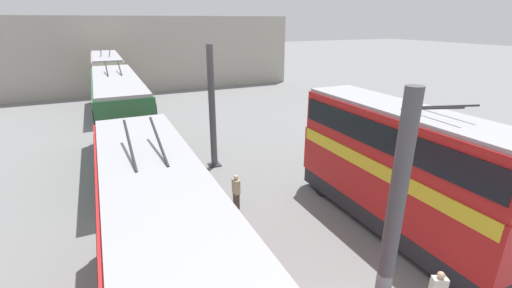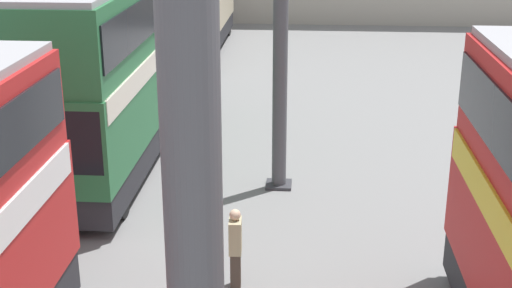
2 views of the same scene
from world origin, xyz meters
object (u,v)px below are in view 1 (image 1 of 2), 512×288
object	(u,v)px
bus_right_near	(162,251)
bus_right_mid	(121,118)
bus_right_far	(109,79)
person_aisle_midway	(236,191)
bus_left_near	(399,162)

from	to	relation	value
bus_right_near	bus_right_mid	distance (m)	12.79
bus_right_far	person_aisle_midway	distance (m)	22.18
bus_right_far	person_aisle_midway	xyz separation A→B (m)	(-21.70, -4.11, -2.08)
bus_left_near	person_aisle_midway	bearing A→B (deg)	53.34
bus_right_far	person_aisle_midway	bearing A→B (deg)	-169.27
bus_right_near	bus_right_far	distance (m)	27.34
bus_left_near	person_aisle_midway	distance (m)	6.96
bus_left_near	bus_right_mid	world-z (taller)	bus_right_mid
bus_right_mid	bus_right_far	xyz separation A→B (m)	(14.56, -0.00, -0.02)
bus_right_mid	person_aisle_midway	size ratio (longest dim) A/B	6.69
bus_right_near	bus_right_far	world-z (taller)	bus_right_far
bus_right_mid	person_aisle_midway	bearing A→B (deg)	-150.07
bus_right_near	person_aisle_midway	size ratio (longest dim) A/B	6.07
bus_left_near	bus_right_far	world-z (taller)	bus_right_far
bus_left_near	bus_right_mid	xyz separation A→B (m)	(11.12, 9.46, 0.10)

